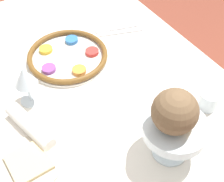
# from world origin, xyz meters

# --- Properties ---
(dining_table) EXTENTS (1.32, 0.98, 0.73)m
(dining_table) POSITION_xyz_m (0.00, 0.00, 0.36)
(dining_table) COLOR silver
(dining_table) RESTS_ON ground_plane
(seder_plate) EXTENTS (0.30, 0.30, 0.03)m
(seder_plate) POSITION_xyz_m (-0.15, 0.04, 0.74)
(seder_plate) COLOR silver
(seder_plate) RESTS_ON dining_table
(wine_glass) EXTENTS (0.07, 0.07, 0.14)m
(wine_glass) POSITION_xyz_m (-0.03, -0.16, 0.83)
(wine_glass) COLOR silver
(wine_glass) RESTS_ON dining_table
(fruit_stand) EXTENTS (0.17, 0.17, 0.13)m
(fruit_stand) POSITION_xyz_m (0.36, 0.11, 0.83)
(fruit_stand) COLOR silver
(fruit_stand) RESTS_ON dining_table
(orange_fruit) EXTENTS (0.08, 0.08, 0.08)m
(orange_fruit) POSITION_xyz_m (0.36, 0.12, 0.89)
(orange_fruit) COLOR orange
(orange_fruit) RESTS_ON fruit_stand
(coconut) EXTENTS (0.12, 0.12, 0.12)m
(coconut) POSITION_xyz_m (0.36, 0.10, 0.91)
(coconut) COLOR brown
(coconut) RESTS_ON fruit_stand
(bread_plate) EXTENTS (0.18, 0.18, 0.02)m
(bread_plate) POSITION_xyz_m (0.19, -0.25, 0.73)
(bread_plate) COLOR beige
(bread_plate) RESTS_ON dining_table
(napkin_roll) EXTENTS (0.20, 0.09, 0.05)m
(napkin_roll) POSITION_xyz_m (0.08, -0.20, 0.75)
(napkin_roll) COLOR white
(napkin_roll) RESTS_ON dining_table
(cup_near) EXTENTS (0.06, 0.06, 0.06)m
(cup_near) POSITION_xyz_m (0.29, 0.31, 0.76)
(cup_near) COLOR silver
(cup_near) RESTS_ON dining_table
(fork_left) EXTENTS (0.07, 0.18, 0.01)m
(fork_left) POSITION_xyz_m (-0.21, 0.29, 0.73)
(fork_left) COLOR silver
(fork_left) RESTS_ON dining_table
(fork_right) EXTENTS (0.08, 0.18, 0.01)m
(fork_right) POSITION_xyz_m (-0.18, 0.29, 0.73)
(fork_right) COLOR silver
(fork_right) RESTS_ON dining_table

